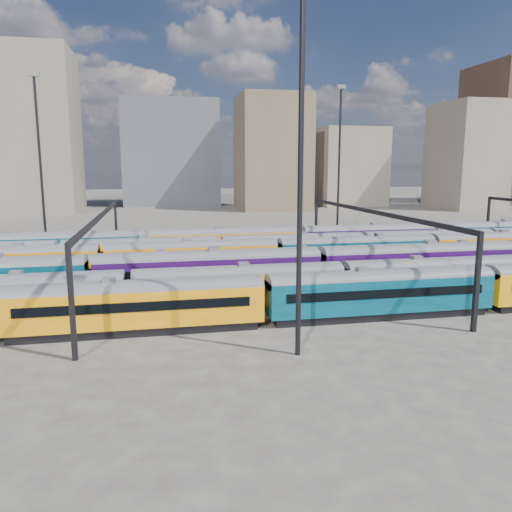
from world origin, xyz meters
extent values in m
plane|color=#403B36|center=(0.00, 0.00, 0.00)|extent=(500.00, 500.00, 0.00)
cube|color=black|center=(-16.06, -15.00, 0.35)|extent=(18.83, 2.44, 0.69)
cube|color=orange|center=(-16.06, -15.00, 2.13)|extent=(19.82, 2.87, 2.87)
cylinder|color=#4C4C51|center=(-16.06, -15.00, 3.57)|extent=(19.82, 2.87, 2.87)
cube|color=black|center=(-16.06, -16.46, 2.48)|extent=(17.44, 0.06, 0.74)
cube|color=black|center=(-16.06, -13.54, 2.48)|extent=(17.44, 0.06, 0.74)
cube|color=slate|center=(-16.06, -15.00, 4.33)|extent=(0.99, 0.89, 0.35)
cube|color=black|center=(4.36, -15.00, 0.35)|extent=(18.83, 2.44, 0.69)
cube|color=#043646|center=(4.36, -15.00, 2.13)|extent=(19.82, 2.87, 2.87)
cylinder|color=#4C4C51|center=(4.36, -15.00, 3.57)|extent=(19.82, 2.87, 2.87)
cube|color=black|center=(4.36, -16.46, 2.48)|extent=(17.44, 0.06, 0.74)
cube|color=black|center=(4.36, -13.54, 2.48)|extent=(17.44, 0.06, 0.74)
cube|color=slate|center=(4.36, -15.00, 4.33)|extent=(0.99, 0.89, 0.35)
cube|color=black|center=(-26.76, -10.00, 0.33)|extent=(18.14, 2.35, 0.67)
cube|color=#21073A|center=(-26.76, -10.00, 2.05)|extent=(19.09, 2.77, 2.77)
cylinder|color=#4C4C51|center=(-26.76, -10.00, 3.44)|extent=(19.09, 2.77, 2.77)
cube|color=black|center=(-26.76, -11.40, 2.38)|extent=(16.80, 0.06, 0.72)
cube|color=black|center=(-26.76, -8.60, 2.38)|extent=(16.80, 0.06, 0.72)
cube|color=slate|center=(-26.76, -10.00, 4.17)|extent=(0.95, 0.86, 0.33)
cube|color=black|center=(-7.06, -10.00, 0.33)|extent=(18.14, 2.35, 0.67)
cube|color=orange|center=(-7.06, -10.00, 2.05)|extent=(19.09, 2.77, 2.77)
cylinder|color=#4C4C51|center=(-7.06, -10.00, 3.44)|extent=(19.09, 2.77, 2.77)
cube|color=black|center=(-7.06, -11.40, 2.38)|extent=(16.80, 0.06, 0.72)
cube|color=black|center=(-7.06, -8.60, 2.38)|extent=(16.80, 0.06, 0.72)
cube|color=slate|center=(-7.06, -10.00, 4.17)|extent=(0.95, 0.86, 0.33)
cube|color=black|center=(12.63, -10.00, 0.33)|extent=(18.14, 2.35, 0.67)
cube|color=#21073A|center=(12.63, -10.00, 2.05)|extent=(19.09, 2.77, 2.77)
cylinder|color=#4C4C51|center=(12.63, -10.00, 3.44)|extent=(19.09, 2.77, 2.77)
cube|color=black|center=(12.63, -11.40, 2.38)|extent=(16.80, 0.06, 0.72)
cube|color=black|center=(12.63, -8.60, 2.38)|extent=(16.80, 0.06, 0.72)
cube|color=slate|center=(12.63, -10.00, 4.17)|extent=(0.95, 0.86, 0.33)
cube|color=black|center=(-9.27, -5.00, 0.39)|extent=(21.08, 2.73, 0.78)
cube|color=#21073A|center=(-9.27, -5.00, 2.38)|extent=(22.19, 3.22, 3.22)
cylinder|color=#4C4C51|center=(-9.27, -5.00, 3.99)|extent=(22.19, 3.22, 3.22)
cube|color=black|center=(-9.27, -6.63, 2.77)|extent=(19.52, 0.06, 0.83)
cube|color=black|center=(-9.27, -3.37, 2.77)|extent=(19.52, 0.06, 0.83)
cube|color=slate|center=(-9.27, -5.00, 4.85)|extent=(1.11, 1.00, 0.39)
cube|color=black|center=(13.52, -5.00, 0.39)|extent=(21.08, 2.73, 0.78)
cube|color=#21073A|center=(13.52, -5.00, 2.38)|extent=(22.19, 3.22, 3.22)
cylinder|color=#4C4C51|center=(13.52, -5.00, 3.99)|extent=(22.19, 3.22, 3.22)
cube|color=black|center=(13.52, -6.63, 2.77)|extent=(19.52, 0.06, 0.83)
cube|color=black|center=(13.52, -3.37, 2.77)|extent=(19.52, 0.06, 0.83)
cube|color=slate|center=(13.52, -5.00, 4.85)|extent=(1.11, 1.00, 0.39)
cube|color=black|center=(-14.38, 0.00, 0.32)|extent=(17.19, 2.23, 0.63)
cube|color=orange|center=(-14.38, 0.00, 1.95)|extent=(18.10, 2.62, 2.62)
cylinder|color=#4C4C51|center=(-14.38, 0.00, 3.26)|extent=(18.10, 2.62, 2.62)
cube|color=black|center=(-14.38, -1.33, 2.26)|extent=(15.93, 0.06, 0.68)
cube|color=black|center=(-14.38, 1.33, 2.26)|extent=(15.93, 0.06, 0.68)
cube|color=slate|center=(-14.38, 0.00, 3.96)|extent=(0.90, 0.81, 0.32)
cube|color=black|center=(4.32, 0.00, 0.32)|extent=(17.19, 2.23, 0.63)
cube|color=#21073A|center=(4.32, 0.00, 1.95)|extent=(18.10, 2.62, 2.62)
cylinder|color=#4C4C51|center=(4.32, 0.00, 3.26)|extent=(18.10, 2.62, 2.62)
cube|color=black|center=(4.32, -1.33, 2.26)|extent=(15.93, 0.06, 0.68)
cube|color=black|center=(4.32, 1.33, 2.26)|extent=(15.93, 0.06, 0.68)
cube|color=slate|center=(4.32, 0.00, 3.96)|extent=(0.90, 0.81, 0.32)
cube|color=black|center=(23.02, 0.00, 0.32)|extent=(17.19, 2.23, 0.63)
cube|color=#043646|center=(23.02, 0.00, 1.95)|extent=(18.10, 2.62, 2.62)
cylinder|color=#4C4C51|center=(23.02, 0.00, 3.26)|extent=(18.10, 2.62, 2.62)
cube|color=black|center=(23.02, -1.33, 2.26)|extent=(15.93, 0.06, 0.68)
cube|color=black|center=(23.02, 1.33, 2.26)|extent=(15.93, 0.06, 0.68)
cube|color=slate|center=(23.02, 0.00, 3.96)|extent=(0.90, 0.81, 0.32)
cube|color=black|center=(-30.93, 5.00, 0.35)|extent=(19.11, 2.48, 0.70)
cube|color=orange|center=(-30.93, 5.00, 2.16)|extent=(20.11, 2.92, 2.92)
cylinder|color=#4C4C51|center=(-30.93, 5.00, 3.62)|extent=(20.11, 2.92, 2.92)
cube|color=black|center=(-30.93, 3.52, 2.51)|extent=(17.70, 0.06, 0.75)
cube|color=black|center=(-30.93, 6.48, 2.51)|extent=(17.70, 0.06, 0.75)
cube|color=slate|center=(-30.93, 5.00, 4.40)|extent=(1.01, 0.91, 0.35)
cube|color=black|center=(-10.22, 5.00, 0.35)|extent=(19.11, 2.48, 0.70)
cube|color=orange|center=(-10.22, 5.00, 2.16)|extent=(20.11, 2.92, 2.92)
cylinder|color=#4C4C51|center=(-10.22, 5.00, 3.62)|extent=(20.11, 2.92, 2.92)
cube|color=black|center=(-10.22, 3.52, 2.51)|extent=(17.70, 0.06, 0.75)
cube|color=black|center=(-10.22, 6.48, 2.51)|extent=(17.70, 0.06, 0.75)
cube|color=slate|center=(-10.22, 5.00, 4.40)|extent=(1.01, 0.91, 0.35)
cube|color=black|center=(10.49, 5.00, 0.35)|extent=(19.11, 2.48, 0.70)
cube|color=#043646|center=(10.49, 5.00, 2.16)|extent=(20.11, 2.92, 2.92)
cylinder|color=#4C4C51|center=(10.49, 5.00, 3.62)|extent=(20.11, 2.92, 2.92)
cube|color=black|center=(10.49, 3.52, 2.51)|extent=(17.70, 0.06, 0.75)
cube|color=black|center=(10.49, 6.48, 2.51)|extent=(17.70, 0.06, 0.75)
cube|color=slate|center=(10.49, 5.00, 4.40)|extent=(1.01, 0.91, 0.35)
cube|color=black|center=(31.20, 5.00, 0.35)|extent=(19.11, 2.48, 0.70)
cube|color=orange|center=(31.20, 5.00, 2.16)|extent=(20.11, 2.92, 2.92)
cylinder|color=#4C4C51|center=(31.20, 5.00, 3.62)|extent=(20.11, 2.92, 2.92)
cube|color=black|center=(31.20, 3.52, 2.51)|extent=(17.70, 0.06, 0.75)
cube|color=black|center=(31.20, 6.48, 2.51)|extent=(17.70, 0.06, 0.75)
cube|color=slate|center=(31.20, 5.00, 4.40)|extent=(1.01, 0.91, 0.35)
cube|color=black|center=(-16.20, 10.00, 0.34)|extent=(18.20, 2.36, 0.67)
cube|color=orange|center=(-16.20, 10.00, 2.06)|extent=(19.16, 2.78, 2.78)
cylinder|color=#4C4C51|center=(-16.20, 10.00, 3.45)|extent=(19.16, 2.78, 2.78)
cube|color=black|center=(-16.20, 8.59, 2.39)|extent=(16.86, 0.06, 0.72)
cube|color=black|center=(-16.20, 11.41, 2.39)|extent=(16.86, 0.06, 0.72)
cube|color=slate|center=(-16.20, 10.00, 4.19)|extent=(0.96, 0.86, 0.34)
cube|color=black|center=(3.56, 10.00, 0.34)|extent=(18.20, 2.36, 0.67)
cube|color=#043646|center=(3.56, 10.00, 2.06)|extent=(19.16, 2.78, 2.78)
cylinder|color=#4C4C51|center=(3.56, 10.00, 3.45)|extent=(19.16, 2.78, 2.78)
cube|color=black|center=(3.56, 8.59, 2.39)|extent=(16.86, 0.06, 0.72)
cube|color=black|center=(3.56, 11.41, 2.39)|extent=(16.86, 0.06, 0.72)
cube|color=slate|center=(3.56, 10.00, 4.19)|extent=(0.96, 0.86, 0.34)
cube|color=black|center=(23.31, 10.00, 0.34)|extent=(18.20, 2.36, 0.67)
cube|color=orange|center=(23.31, 10.00, 2.06)|extent=(19.16, 2.78, 2.78)
cylinder|color=#4C4C51|center=(23.31, 10.00, 3.45)|extent=(19.16, 2.78, 2.78)
cube|color=black|center=(23.31, 8.59, 2.39)|extent=(16.86, 0.06, 0.72)
cube|color=black|center=(23.31, 11.41, 2.39)|extent=(16.86, 0.06, 0.72)
cube|color=slate|center=(23.31, 10.00, 4.19)|extent=(0.96, 0.86, 0.34)
cube|color=black|center=(-26.37, 15.00, 0.37)|extent=(19.99, 2.59, 0.74)
cube|color=#043646|center=(-26.37, 15.00, 2.26)|extent=(21.04, 3.05, 3.05)
cylinder|color=#4C4C51|center=(-26.37, 15.00, 3.79)|extent=(21.04, 3.05, 3.05)
cube|color=black|center=(-26.37, 13.45, 2.63)|extent=(18.52, 0.06, 0.79)
cube|color=black|center=(-26.37, 16.55, 2.63)|extent=(18.52, 0.06, 0.79)
cube|color=slate|center=(-26.37, 15.00, 4.60)|extent=(1.05, 0.95, 0.37)
cube|color=black|center=(-4.73, 15.00, 0.37)|extent=(19.99, 2.59, 0.74)
cube|color=orange|center=(-4.73, 15.00, 2.26)|extent=(21.04, 3.05, 3.05)
cylinder|color=#4C4C51|center=(-4.73, 15.00, 3.79)|extent=(21.04, 3.05, 3.05)
cube|color=black|center=(-4.73, 13.45, 2.63)|extent=(18.52, 0.06, 0.79)
cube|color=black|center=(-4.73, 16.55, 2.63)|extent=(18.52, 0.06, 0.79)
cube|color=slate|center=(-4.73, 15.00, 4.60)|extent=(1.05, 0.95, 0.37)
cube|color=black|center=(16.91, 15.00, 0.37)|extent=(19.99, 2.59, 0.74)
cube|color=#21073A|center=(16.91, 15.00, 2.26)|extent=(21.04, 3.05, 3.05)
cylinder|color=#4C4C51|center=(16.91, 15.00, 3.79)|extent=(21.04, 3.05, 3.05)
cube|color=black|center=(16.91, 13.45, 2.63)|extent=(18.52, 0.06, 0.79)
cube|color=black|center=(16.91, 16.55, 2.63)|extent=(18.52, 0.06, 0.79)
cube|color=slate|center=(16.91, 15.00, 4.60)|extent=(1.05, 0.95, 0.37)
cube|color=black|center=(38.55, 15.00, 0.37)|extent=(19.99, 2.59, 0.74)
cube|color=#043646|center=(38.55, 15.00, 2.26)|extent=(21.04, 3.05, 3.05)
cylinder|color=#4C4C51|center=(38.55, 15.00, 3.79)|extent=(21.04, 3.05, 3.05)
cube|color=black|center=(38.55, 13.45, 2.63)|extent=(18.52, 0.06, 0.79)
cube|color=black|center=(38.55, 16.55, 2.63)|extent=(18.52, 0.06, 0.79)
cube|color=slate|center=(38.55, 15.00, 4.60)|extent=(1.05, 0.95, 0.37)
cube|color=black|center=(-20.00, -20.00, 4.00)|extent=(0.35, 0.35, 8.00)
cube|color=black|center=(-20.00, 20.00, 4.00)|extent=(0.35, 0.35, 8.00)
cube|color=black|center=(-20.00, 0.00, 7.80)|extent=(0.30, 40.00, 0.45)
cube|color=black|center=(10.00, -20.00, 4.00)|extent=(0.35, 0.35, 8.00)
cube|color=black|center=(10.00, 20.00, 4.00)|extent=(0.35, 0.35, 8.00)
cube|color=black|center=(10.00, 0.00, 7.80)|extent=(0.30, 40.00, 0.45)
cube|color=black|center=(40.00, 20.00, 4.00)|extent=(0.35, 0.35, 8.00)
cylinder|color=black|center=(-30.00, 22.00, 12.50)|extent=(0.36, 0.36, 25.00)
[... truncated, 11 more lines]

